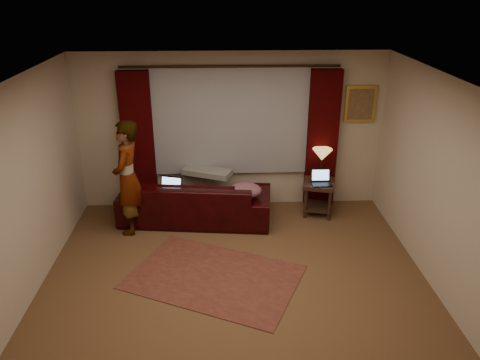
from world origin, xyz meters
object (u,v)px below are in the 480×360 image
(tiffany_lamp, at_px, (321,164))
(person, at_px, (128,178))
(end_table, at_px, (318,198))
(laptop_sofa, at_px, (168,188))
(laptop_table, at_px, (322,178))
(sofa, at_px, (195,192))

(tiffany_lamp, height_order, person, person)
(end_table, relative_size, tiffany_lamp, 1.13)
(laptop_sofa, relative_size, tiffany_lamp, 0.76)
(tiffany_lamp, xyz_separation_m, person, (-3.03, -0.57, 0.05))
(tiffany_lamp, relative_size, laptop_table, 1.51)
(tiffany_lamp, height_order, laptop_table, tiffany_lamp)
(tiffany_lamp, bearing_deg, person, -169.37)
(sofa, xyz_separation_m, tiffany_lamp, (2.06, 0.25, 0.35))
(end_table, xyz_separation_m, person, (-2.99, -0.42, 0.59))
(laptop_table, height_order, person, person)
(laptop_table, bearing_deg, end_table, 96.51)
(end_table, bearing_deg, person, -171.99)
(tiffany_lamp, bearing_deg, laptop_table, -97.70)
(laptop_sofa, xyz_separation_m, laptop_table, (2.43, 0.10, 0.08))
(laptop_sofa, relative_size, end_table, 0.67)
(person, bearing_deg, tiffany_lamp, 105.61)
(sofa, bearing_deg, tiffany_lamp, -166.93)
(laptop_sofa, bearing_deg, tiffany_lamp, 23.78)
(end_table, distance_m, person, 3.08)
(sofa, bearing_deg, laptop_sofa, 20.22)
(tiffany_lamp, distance_m, laptop_table, 0.29)
(person, bearing_deg, laptop_table, 101.05)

